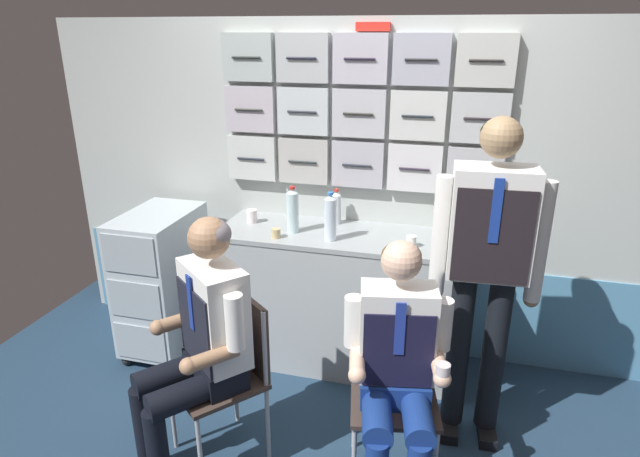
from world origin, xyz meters
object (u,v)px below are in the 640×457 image
object	(u,v)px
crew_member_right	(397,367)
coffee_cup_spare	(464,232)
folding_chair_left	(233,360)
folding_chair_right	(393,373)
service_trolley	(162,279)
crew_member_standing	(487,259)
crew_member_left	(200,337)
water_bottle_tall	(336,207)

from	to	relation	value
crew_member_right	coffee_cup_spare	xyz separation A→B (m)	(0.24, 1.08, 0.26)
folding_chair_left	folding_chair_right	size ratio (longest dim) A/B	1.00
service_trolley	folding_chair_left	size ratio (longest dim) A/B	1.13
crew_member_standing	coffee_cup_spare	world-z (taller)	crew_member_standing
folding_chair_left	coffee_cup_spare	distance (m)	1.53
coffee_cup_spare	crew_member_left	bearing A→B (deg)	-135.68
crew_member_left	service_trolley	bearing A→B (deg)	130.05
crew_member_right	water_bottle_tall	world-z (taller)	crew_member_right
folding_chair_right	coffee_cup_spare	size ratio (longest dim) A/B	10.42
service_trolley	water_bottle_tall	distance (m)	1.25
service_trolley	crew_member_left	distance (m)	1.17
folding_chair_right	crew_member_standing	size ratio (longest dim) A/B	0.50
water_bottle_tall	coffee_cup_spare	world-z (taller)	water_bottle_tall
service_trolley	coffee_cup_spare	xyz separation A→B (m)	(1.91, 0.26, 0.43)
crew_member_left	water_bottle_tall	size ratio (longest dim) A/B	5.63
folding_chair_left	water_bottle_tall	world-z (taller)	water_bottle_tall
folding_chair_right	crew_member_right	world-z (taller)	crew_member_right
folding_chair_left	coffee_cup_spare	world-z (taller)	coffee_cup_spare
service_trolley	crew_member_left	world-z (taller)	crew_member_left
crew_member_left	folding_chair_right	xyz separation A→B (m)	(0.89, 0.22, -0.19)
crew_member_standing	coffee_cup_spare	xyz separation A→B (m)	(-0.11, 0.58, -0.09)
service_trolley	crew_member_right	bearing A→B (deg)	-26.28
coffee_cup_spare	water_bottle_tall	bearing A→B (deg)	174.87
folding_chair_left	crew_member_left	bearing A→B (deg)	-130.02
crew_member_left	folding_chair_right	size ratio (longest dim) A/B	1.51
crew_member_left	water_bottle_tall	bearing A→B (deg)	73.09
service_trolley	water_bottle_tall	world-z (taller)	water_bottle_tall
service_trolley	crew_member_right	size ratio (longest dim) A/B	0.79
water_bottle_tall	folding_chair_left	bearing A→B (deg)	-103.70
folding_chair_left	crew_member_right	xyz separation A→B (m)	(0.82, -0.06, 0.15)
folding_chair_left	crew_member_left	size ratio (longest dim) A/B	0.66
water_bottle_tall	crew_member_left	bearing A→B (deg)	-106.91
folding_chair_left	crew_member_left	world-z (taller)	crew_member_left
folding_chair_right	coffee_cup_spare	xyz separation A→B (m)	(0.28, 0.91, 0.41)
folding_chair_right	crew_member_right	size ratio (longest dim) A/B	0.69
service_trolley	folding_chair_left	bearing A→B (deg)	-42.00
folding_chair_left	crew_member_standing	bearing A→B (deg)	20.56
crew_member_left	crew_member_right	size ratio (longest dim) A/B	1.05
folding_chair_left	water_bottle_tall	size ratio (longest dim) A/B	3.73
service_trolley	crew_member_standing	size ratio (longest dim) A/B	0.57
folding_chair_right	crew_member_standing	distance (m)	0.71
coffee_cup_spare	crew_member_right	bearing A→B (deg)	-102.79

